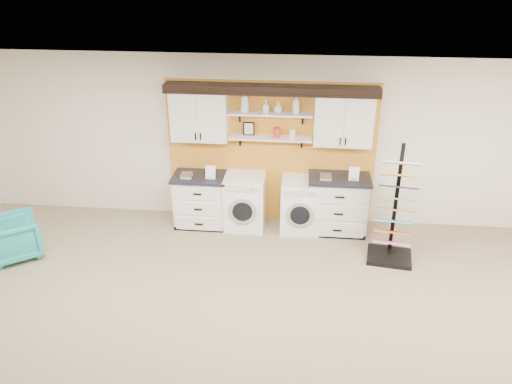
# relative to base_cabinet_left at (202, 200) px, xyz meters

# --- Properties ---
(ceiling) EXTENTS (10.00, 10.00, 0.00)m
(ceiling) POSITION_rel_base_cabinet_left_xyz_m (1.13, -3.64, 2.35)
(ceiling) COLOR white
(ceiling) RESTS_ON wall_back
(wall_back) EXTENTS (10.00, 0.00, 10.00)m
(wall_back) POSITION_rel_base_cabinet_left_xyz_m (1.13, 0.36, 0.95)
(wall_back) COLOR beige
(wall_back) RESTS_ON floor
(accent_panel) EXTENTS (3.40, 0.07, 2.40)m
(accent_panel) POSITION_rel_base_cabinet_left_xyz_m (1.13, 0.32, 0.75)
(accent_panel) COLOR orange
(accent_panel) RESTS_ON wall_back
(upper_cabinet_left) EXTENTS (0.90, 0.35, 0.84)m
(upper_cabinet_left) POSITION_rel_base_cabinet_left_xyz_m (-0.00, 0.15, 1.43)
(upper_cabinet_left) COLOR white
(upper_cabinet_left) RESTS_ON wall_back
(upper_cabinet_right) EXTENTS (0.90, 0.35, 0.84)m
(upper_cabinet_right) POSITION_rel_base_cabinet_left_xyz_m (2.26, 0.15, 1.43)
(upper_cabinet_right) COLOR white
(upper_cabinet_right) RESTS_ON wall_back
(shelf_lower) EXTENTS (1.32, 0.28, 0.03)m
(shelf_lower) POSITION_rel_base_cabinet_left_xyz_m (1.13, 0.16, 1.08)
(shelf_lower) COLOR white
(shelf_lower) RESTS_ON wall_back
(shelf_upper) EXTENTS (1.32, 0.28, 0.03)m
(shelf_upper) POSITION_rel_base_cabinet_left_xyz_m (1.13, 0.16, 1.48)
(shelf_upper) COLOR white
(shelf_upper) RESTS_ON wall_back
(crown_molding) EXTENTS (3.30, 0.41, 0.13)m
(crown_molding) POSITION_rel_base_cabinet_left_xyz_m (1.13, 0.17, 1.88)
(crown_molding) COLOR black
(crown_molding) RESTS_ON wall_back
(picture_frame) EXTENTS (0.18, 0.02, 0.22)m
(picture_frame) POSITION_rel_base_cabinet_left_xyz_m (0.78, 0.21, 1.21)
(picture_frame) COLOR black
(picture_frame) RESTS_ON shelf_lower
(canister_red) EXTENTS (0.11, 0.11, 0.16)m
(canister_red) POSITION_rel_base_cabinet_left_xyz_m (1.23, 0.16, 1.18)
(canister_red) COLOR red
(canister_red) RESTS_ON shelf_lower
(canister_cream) EXTENTS (0.10, 0.10, 0.14)m
(canister_cream) POSITION_rel_base_cabinet_left_xyz_m (1.48, 0.16, 1.17)
(canister_cream) COLOR silver
(canister_cream) RESTS_ON shelf_lower
(base_cabinet_left) EXTENTS (0.91, 0.66, 0.90)m
(base_cabinet_left) POSITION_rel_base_cabinet_left_xyz_m (0.00, 0.00, 0.00)
(base_cabinet_left) COLOR white
(base_cabinet_left) RESTS_ON floor
(base_cabinet_right) EXTENTS (0.99, 0.66, 0.97)m
(base_cabinet_right) POSITION_rel_base_cabinet_left_xyz_m (2.26, -0.00, 0.04)
(base_cabinet_right) COLOR white
(base_cabinet_right) RESTS_ON floor
(washer) EXTENTS (0.65, 0.71, 0.91)m
(washer) POSITION_rel_base_cabinet_left_xyz_m (0.73, -0.00, 0.01)
(washer) COLOR white
(washer) RESTS_ON floor
(dryer) EXTENTS (0.63, 0.71, 0.88)m
(dryer) POSITION_rel_base_cabinet_left_xyz_m (1.66, -0.00, -0.01)
(dryer) COLOR white
(dryer) RESTS_ON floor
(sample_rack) EXTENTS (0.72, 0.63, 1.79)m
(sample_rack) POSITION_rel_base_cabinet_left_xyz_m (3.03, -0.77, 0.11)
(sample_rack) COLOR black
(sample_rack) RESTS_ON floor
(armchair) EXTENTS (0.97, 0.97, 0.64)m
(armchair) POSITION_rel_base_cabinet_left_xyz_m (-2.62, -1.28, -0.13)
(armchair) COLOR teal
(armchair) RESTS_ON floor
(soap_bottle_a) EXTENTS (0.17, 0.17, 0.34)m
(soap_bottle_a) POSITION_rel_base_cabinet_left_xyz_m (0.72, 0.16, 1.67)
(soap_bottle_a) COLOR silver
(soap_bottle_a) RESTS_ON shelf_upper
(soap_bottle_b) EXTENTS (0.11, 0.11, 0.20)m
(soap_bottle_b) POSITION_rel_base_cabinet_left_xyz_m (1.05, 0.16, 1.60)
(soap_bottle_b) COLOR silver
(soap_bottle_b) RESTS_ON shelf_upper
(soap_bottle_c) EXTENTS (0.19, 0.19, 0.18)m
(soap_bottle_c) POSITION_rel_base_cabinet_left_xyz_m (1.24, 0.16, 1.58)
(soap_bottle_c) COLOR silver
(soap_bottle_c) RESTS_ON shelf_upper
(soap_bottle_d) EXTENTS (0.16, 0.16, 0.31)m
(soap_bottle_d) POSITION_rel_base_cabinet_left_xyz_m (1.52, 0.16, 1.65)
(soap_bottle_d) COLOR silver
(soap_bottle_d) RESTS_ON shelf_upper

